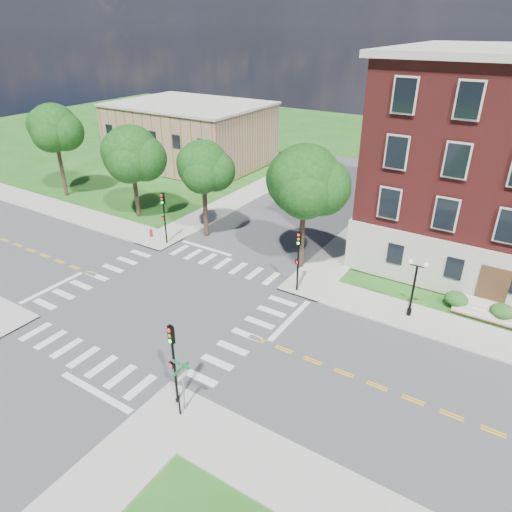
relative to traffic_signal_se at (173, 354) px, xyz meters
The scene contains 19 objects.
ground 10.50m from the traffic_signal_se, 136.68° to the left, with size 160.00×160.00×0.00m, color #1E5117.
road_ew 10.50m from the traffic_signal_se, 136.68° to the left, with size 90.00×12.00×0.01m, color #3D3D3F.
road_ns 10.50m from the traffic_signal_se, 136.68° to the left, with size 12.00×90.00×0.01m, color #3D3D3F.
sidewalk_ne 23.87m from the traffic_signal_se, 69.99° to the left, with size 34.00×34.00×0.12m.
sidewalk_nw 31.90m from the traffic_signal_se, 135.53° to the left, with size 34.00×34.00×0.12m.
crosswalk_east 7.57m from the traffic_signal_se, 90.64° to the left, with size 2.20×10.20×0.02m, color silver, non-canonical shape.
stop_bar_east 10.48m from the traffic_signal_se, 81.22° to the left, with size 0.40×5.50×0.00m, color silver.
secondary_building 47.09m from the traffic_signal_se, 128.46° to the left, with size 20.40×15.40×8.30m.
tree_a 37.97m from the traffic_signal_se, 151.24° to the left, with size 5.29×5.29×10.39m.
tree_b 27.85m from the traffic_signal_se, 139.55° to the left, with size 5.66×5.66×9.37m.
tree_c 21.73m from the traffic_signal_se, 123.73° to the left, with size 4.61×4.61×9.05m.
tree_d 17.61m from the traffic_signal_se, 94.69° to the left, with size 5.59×5.59×10.20m.
traffic_signal_se is the anchor object (origin of this frame).
traffic_signal_ne 13.48m from the traffic_signal_se, 89.49° to the left, with size 0.38×0.46×4.80m.
traffic_signal_nw 20.05m from the traffic_signal_se, 133.91° to the left, with size 0.35×0.39×4.80m.
twin_lamp_west 16.88m from the traffic_signal_se, 60.70° to the left, with size 1.36×0.36×4.23m.
street_sign_pole 1.24m from the traffic_signal_se, 21.65° to the right, with size 1.10×1.10×3.10m.
push_button_post 2.63m from the traffic_signal_se, 42.47° to the right, with size 0.14×0.21×1.20m.
fire_hydrant 21.97m from the traffic_signal_se, 137.59° to the left, with size 0.35×0.35×0.75m.
Camera 1 is at (20.67, -20.08, 18.22)m, focal length 32.00 mm.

